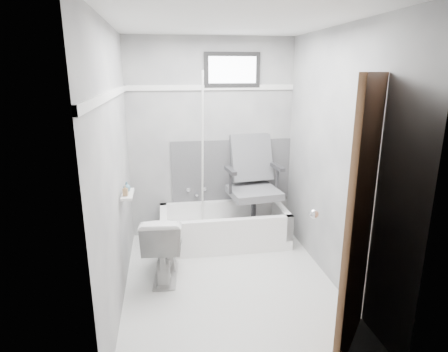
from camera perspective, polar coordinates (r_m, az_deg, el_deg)
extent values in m
plane|color=white|center=(3.80, 0.89, -16.13)|extent=(2.60, 2.60, 0.00)
plane|color=silver|center=(3.26, 1.08, 22.66)|extent=(2.60, 2.60, 0.00)
cube|color=slate|center=(4.59, -1.92, 5.57)|extent=(2.00, 0.02, 2.40)
cube|color=slate|center=(2.12, 7.25, -6.66)|extent=(2.00, 0.02, 2.40)
cube|color=slate|center=(3.31, -16.34, 0.97)|extent=(0.02, 2.60, 2.40)
cube|color=slate|center=(3.64, 16.67, 2.25)|extent=(0.02, 2.60, 2.40)
imported|color=silver|center=(3.81, -9.14, -10.43)|extent=(0.45, 0.72, 0.68)
cube|color=#4C4C4F|center=(4.70, 1.16, 0.83)|extent=(1.50, 0.02, 0.78)
cube|color=white|center=(4.51, -1.97, 13.32)|extent=(2.00, 0.02, 0.06)
cube|color=white|center=(3.21, -16.96, 11.74)|extent=(0.02, 2.60, 0.06)
cylinder|color=silver|center=(4.37, -3.28, 3.03)|extent=(0.02, 0.32, 1.93)
cube|color=silver|center=(3.59, -14.47, -2.72)|extent=(0.10, 0.32, 0.02)
imported|color=#99744C|center=(3.50, -14.81, -2.12)|extent=(0.05, 0.05, 0.10)
imported|color=slate|center=(3.63, -14.61, -1.54)|extent=(0.09, 0.09, 0.09)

